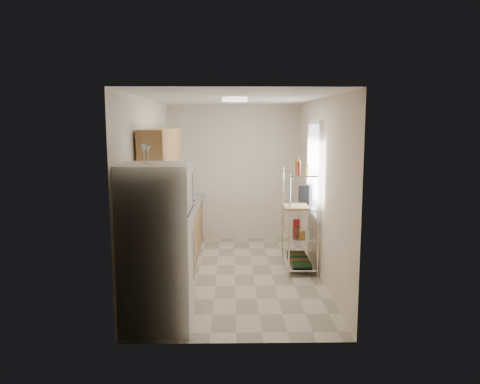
# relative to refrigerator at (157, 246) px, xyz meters

# --- Properties ---
(room) EXTENTS (2.52, 4.42, 2.62)m
(room) POSITION_rel_refrigerator_xyz_m (0.87, 1.72, 0.39)
(room) COLOR beige
(room) RESTS_ON ground
(counter_run) EXTENTS (0.63, 3.51, 0.90)m
(counter_run) POSITION_rel_refrigerator_xyz_m (-0.05, 2.16, -0.46)
(counter_run) COLOR #AD774A
(counter_run) RESTS_ON ground
(upper_cabinets) EXTENTS (0.33, 2.20, 0.72)m
(upper_cabinets) POSITION_rel_refrigerator_xyz_m (-0.18, 1.82, 0.90)
(upper_cabinets) COLOR #AD774A
(upper_cabinets) RESTS_ON room
(range_hood) EXTENTS (0.50, 0.60, 0.12)m
(range_hood) POSITION_rel_refrigerator_xyz_m (-0.13, 2.62, 0.48)
(range_hood) COLOR #B7BABC
(range_hood) RESTS_ON room
(window) EXTENTS (0.06, 1.00, 1.46)m
(window) POSITION_rel_refrigerator_xyz_m (2.10, 2.07, 0.64)
(window) COLOR white
(window) RESTS_ON room
(bakers_rack) EXTENTS (0.45, 0.90, 1.73)m
(bakers_rack) POSITION_rel_refrigerator_xyz_m (1.88, 2.01, 0.20)
(bakers_rack) COLOR silver
(bakers_rack) RESTS_ON ground
(ceiling_dome) EXTENTS (0.34, 0.34, 0.05)m
(ceiling_dome) POSITION_rel_refrigerator_xyz_m (0.87, 1.42, 1.66)
(ceiling_dome) COLOR white
(ceiling_dome) RESTS_ON room
(refrigerator) EXTENTS (0.75, 0.75, 1.82)m
(refrigerator) POSITION_rel_refrigerator_xyz_m (0.00, 0.00, 0.00)
(refrigerator) COLOR silver
(refrigerator) RESTS_ON ground
(wine_glass_a) EXTENTS (0.08, 0.08, 0.21)m
(wine_glass_a) POSITION_rel_refrigerator_xyz_m (-0.12, 0.05, 1.02)
(wine_glass_a) COLOR silver
(wine_glass_a) RESTS_ON refrigerator
(wine_glass_b) EXTENTS (0.07, 0.07, 0.20)m
(wine_glass_b) POSITION_rel_refrigerator_xyz_m (-0.05, -0.11, 1.01)
(wine_glass_b) COLOR silver
(wine_glass_b) RESTS_ON refrigerator
(rice_cooker) EXTENTS (0.25, 0.25, 0.20)m
(rice_cooker) POSITION_rel_refrigerator_xyz_m (-0.06, 1.80, 0.09)
(rice_cooker) COLOR white
(rice_cooker) RESTS_ON counter_run
(frying_pan_large) EXTENTS (0.24, 0.24, 0.04)m
(frying_pan_large) POSITION_rel_refrigerator_xyz_m (-0.16, 2.36, 0.01)
(frying_pan_large) COLOR black
(frying_pan_large) RESTS_ON counter_run
(frying_pan_small) EXTENTS (0.32, 0.32, 0.05)m
(frying_pan_small) POSITION_rel_refrigerator_xyz_m (-0.08, 2.84, 0.01)
(frying_pan_small) COLOR black
(frying_pan_small) RESTS_ON counter_run
(cutting_board) EXTENTS (0.38, 0.48, 0.03)m
(cutting_board) POSITION_rel_refrigerator_xyz_m (1.78, 1.75, 0.12)
(cutting_board) COLOR tan
(cutting_board) RESTS_ON bakers_rack
(espresso_machine) EXTENTS (0.21, 0.28, 0.30)m
(espresso_machine) POSITION_rel_refrigerator_xyz_m (1.98, 2.33, 0.25)
(espresso_machine) COLOR black
(espresso_machine) RESTS_ON bakers_rack
(storage_bag) EXTENTS (0.13, 0.16, 0.16)m
(storage_bag) POSITION_rel_refrigerator_xyz_m (1.86, 2.26, -0.27)
(storage_bag) COLOR maroon
(storage_bag) RESTS_ON bakers_rack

